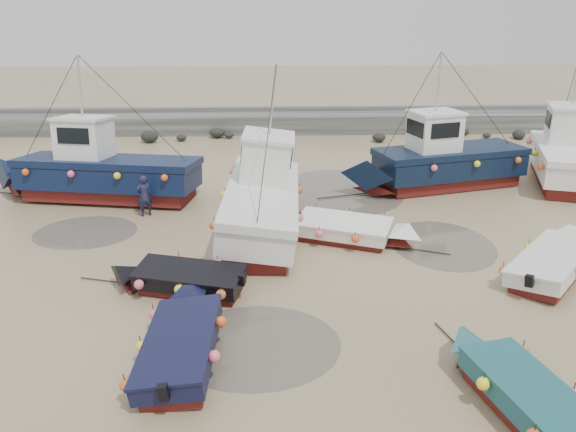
% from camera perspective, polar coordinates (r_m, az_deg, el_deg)
% --- Properties ---
extents(ground, '(120.00, 120.00, 0.00)m').
position_cam_1_polar(ground, '(17.41, 4.09, -7.90)').
color(ground, tan).
rests_on(ground, ground).
extents(seawall, '(60.00, 4.92, 1.50)m').
position_cam_1_polar(seawall, '(37.94, 0.80, 9.47)').
color(seawall, gray).
rests_on(seawall, ground).
extents(puddle_a, '(4.49, 4.49, 0.01)m').
position_cam_1_polar(puddle_a, '(15.10, -3.30, -12.91)').
color(puddle_a, '#5C5449').
rests_on(puddle_a, ground).
extents(puddle_b, '(3.79, 3.79, 0.01)m').
position_cam_1_polar(puddle_b, '(21.41, 15.41, -2.79)').
color(puddle_b, '#5C5449').
rests_on(puddle_b, ground).
extents(puddle_c, '(3.95, 3.95, 0.01)m').
position_cam_1_polar(puddle_c, '(23.07, -19.88, -1.54)').
color(puddle_c, '#5C5449').
rests_on(puddle_c, ground).
extents(puddle_d, '(6.07, 6.07, 0.01)m').
position_cam_1_polar(puddle_d, '(26.40, 5.17, 2.57)').
color(puddle_d, '#5C5449').
rests_on(puddle_d, ground).
extents(dinghy_1, '(2.24, 6.15, 1.43)m').
position_cam_1_polar(dinghy_1, '(14.61, -10.39, -12.01)').
color(dinghy_1, maroon).
rests_on(dinghy_1, ground).
extents(dinghy_2, '(2.34, 5.30, 1.43)m').
position_cam_1_polar(dinghy_2, '(13.89, 22.11, -15.35)').
color(dinghy_2, maroon).
rests_on(dinghy_2, ground).
extents(dinghy_3, '(5.17, 5.52, 1.43)m').
position_cam_1_polar(dinghy_3, '(20.41, 25.80, -3.85)').
color(dinghy_3, maroon).
rests_on(dinghy_3, ground).
extents(dinghy_4, '(5.45, 2.46, 1.43)m').
position_cam_1_polar(dinghy_4, '(17.55, -10.99, -5.94)').
color(dinghy_4, maroon).
rests_on(dinghy_4, ground).
extents(dinghy_5, '(5.50, 3.05, 1.43)m').
position_cam_1_polar(dinghy_5, '(20.78, 6.67, -1.22)').
color(dinghy_5, maroon).
rests_on(dinghy_5, ground).
extents(cabin_boat_0, '(11.07, 4.28, 6.22)m').
position_cam_1_polar(cabin_boat_0, '(26.31, -19.05, 4.38)').
color(cabin_boat_0, maroon).
rests_on(cabin_boat_0, ground).
extents(cabin_boat_1, '(3.34, 10.91, 6.22)m').
position_cam_1_polar(cabin_boat_1, '(21.74, -2.98, 2.08)').
color(cabin_boat_1, maroon).
rests_on(cabin_boat_1, ground).
extents(cabin_boat_2, '(10.14, 4.54, 6.22)m').
position_cam_1_polar(cabin_boat_2, '(27.31, 15.03, 5.49)').
color(cabin_boat_2, maroon).
rests_on(cabin_boat_2, ground).
extents(cabin_boat_3, '(4.82, 9.34, 6.22)m').
position_cam_1_polar(cabin_boat_3, '(30.69, 26.27, 5.77)').
color(cabin_boat_3, maroon).
rests_on(cabin_boat_3, ground).
extents(person, '(0.76, 0.67, 1.74)m').
position_cam_1_polar(person, '(24.05, -14.21, 0.04)').
color(person, '#1A1D38').
rests_on(person, ground).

